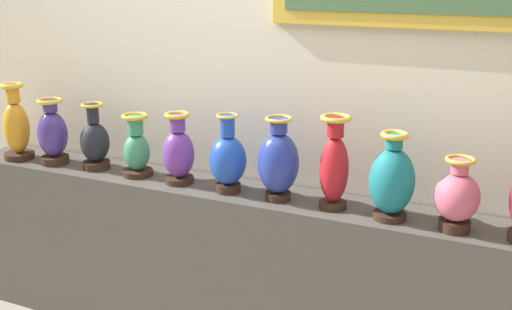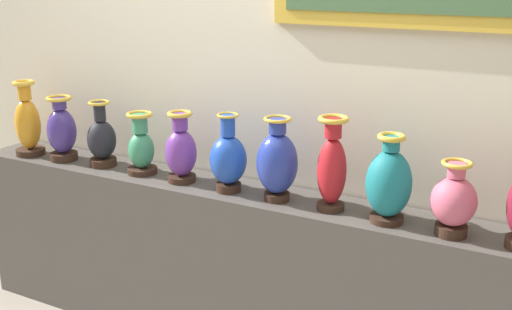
{
  "view_description": "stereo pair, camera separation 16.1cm",
  "coord_description": "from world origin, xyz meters",
  "px_view_note": "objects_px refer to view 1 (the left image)",
  "views": [
    {
      "loc": [
        1.14,
        -2.44,
        1.83
      ],
      "look_at": [
        0.0,
        0.0,
        1.01
      ],
      "focal_mm": 44.21,
      "sensor_mm": 36.0,
      "label": 1
    },
    {
      "loc": [
        1.28,
        -2.37,
        1.83
      ],
      "look_at": [
        0.0,
        0.0,
        1.01
      ],
      "focal_mm": 44.21,
      "sensor_mm": 36.0,
      "label": 2
    }
  ],
  "objects_px": {
    "vase_onyx": "(95,142)",
    "vase_violet": "(179,153)",
    "vase_rose": "(457,197)",
    "vase_indigo": "(53,134)",
    "vase_amber": "(16,127)",
    "vase_jade": "(137,149)",
    "vase_cobalt": "(278,162)",
    "vase_crimson": "(334,166)",
    "vase_sapphire": "(228,159)",
    "vase_teal": "(392,180)"
  },
  "relations": [
    {
      "from": "vase_onyx",
      "to": "vase_violet",
      "type": "bearing_deg",
      "value": -1.2
    },
    {
      "from": "vase_rose",
      "to": "vase_indigo",
      "type": "bearing_deg",
      "value": 179.5
    },
    {
      "from": "vase_amber",
      "to": "vase_jade",
      "type": "xyz_separation_m",
      "value": [
        0.74,
        0.03,
        -0.04
      ]
    },
    {
      "from": "vase_jade",
      "to": "vase_indigo",
      "type": "bearing_deg",
      "value": -177.7
    },
    {
      "from": "vase_jade",
      "to": "vase_violet",
      "type": "relative_size",
      "value": 0.9
    },
    {
      "from": "vase_violet",
      "to": "vase_cobalt",
      "type": "xyz_separation_m",
      "value": [
        0.51,
        -0.01,
        0.02
      ]
    },
    {
      "from": "vase_cobalt",
      "to": "vase_rose",
      "type": "xyz_separation_m",
      "value": [
        0.76,
        -0.02,
        -0.04
      ]
    },
    {
      "from": "vase_jade",
      "to": "vase_cobalt",
      "type": "distance_m",
      "value": 0.76
    },
    {
      "from": "vase_jade",
      "to": "vase_crimson",
      "type": "bearing_deg",
      "value": -0.71
    },
    {
      "from": "vase_indigo",
      "to": "vase_cobalt",
      "type": "bearing_deg",
      "value": 0.14
    },
    {
      "from": "vase_violet",
      "to": "vase_sapphire",
      "type": "xyz_separation_m",
      "value": [
        0.27,
        -0.01,
        0.0
      ]
    },
    {
      "from": "vase_violet",
      "to": "vase_cobalt",
      "type": "distance_m",
      "value": 0.51
    },
    {
      "from": "vase_sapphire",
      "to": "vase_cobalt",
      "type": "xyz_separation_m",
      "value": [
        0.25,
        0.0,
        0.02
      ]
    },
    {
      "from": "vase_amber",
      "to": "vase_violet",
      "type": "distance_m",
      "value": 0.98
    },
    {
      "from": "vase_amber",
      "to": "vase_violet",
      "type": "bearing_deg",
      "value": 1.46
    },
    {
      "from": "vase_amber",
      "to": "vase_indigo",
      "type": "height_order",
      "value": "vase_amber"
    },
    {
      "from": "vase_jade",
      "to": "vase_crimson",
      "type": "xyz_separation_m",
      "value": [
        1.01,
        -0.01,
        0.06
      ]
    },
    {
      "from": "vase_amber",
      "to": "vase_cobalt",
      "type": "xyz_separation_m",
      "value": [
        1.5,
        0.02,
        -0.0
      ]
    },
    {
      "from": "vase_onyx",
      "to": "vase_sapphire",
      "type": "height_order",
      "value": "vase_sapphire"
    },
    {
      "from": "vase_indigo",
      "to": "vase_cobalt",
      "type": "height_order",
      "value": "vase_cobalt"
    },
    {
      "from": "vase_jade",
      "to": "vase_crimson",
      "type": "distance_m",
      "value": 1.01
    },
    {
      "from": "vase_indigo",
      "to": "vase_onyx",
      "type": "height_order",
      "value": "vase_indigo"
    },
    {
      "from": "vase_indigo",
      "to": "vase_jade",
      "type": "height_order",
      "value": "vase_indigo"
    },
    {
      "from": "vase_sapphire",
      "to": "vase_jade",
      "type": "bearing_deg",
      "value": 177.83
    },
    {
      "from": "vase_amber",
      "to": "vase_violet",
      "type": "relative_size",
      "value": 1.19
    },
    {
      "from": "vase_jade",
      "to": "vase_teal",
      "type": "distance_m",
      "value": 1.26
    },
    {
      "from": "vase_rose",
      "to": "vase_crimson",
      "type": "bearing_deg",
      "value": 177.11
    },
    {
      "from": "vase_indigo",
      "to": "vase_violet",
      "type": "xyz_separation_m",
      "value": [
        0.75,
        0.01,
        -0.01
      ]
    },
    {
      "from": "vase_sapphire",
      "to": "vase_rose",
      "type": "distance_m",
      "value": 1.0
    },
    {
      "from": "vase_onyx",
      "to": "vase_cobalt",
      "type": "bearing_deg",
      "value": -1.06
    },
    {
      "from": "vase_jade",
      "to": "vase_sapphire",
      "type": "height_order",
      "value": "vase_sapphire"
    },
    {
      "from": "vase_teal",
      "to": "vase_onyx",
      "type": "bearing_deg",
      "value": 178.92
    },
    {
      "from": "vase_onyx",
      "to": "vase_teal",
      "type": "bearing_deg",
      "value": -1.08
    },
    {
      "from": "vase_amber",
      "to": "vase_crimson",
      "type": "xyz_separation_m",
      "value": [
        1.75,
        0.02,
        0.01
      ]
    },
    {
      "from": "vase_indigo",
      "to": "vase_crimson",
      "type": "distance_m",
      "value": 1.52
    },
    {
      "from": "vase_jade",
      "to": "vase_crimson",
      "type": "height_order",
      "value": "vase_crimson"
    },
    {
      "from": "vase_amber",
      "to": "vase_onyx",
      "type": "xyz_separation_m",
      "value": [
        0.48,
        0.04,
        -0.04
      ]
    },
    {
      "from": "vase_cobalt",
      "to": "vase_onyx",
      "type": "bearing_deg",
      "value": 178.94
    },
    {
      "from": "vase_amber",
      "to": "vase_rose",
      "type": "bearing_deg",
      "value": -0.1
    },
    {
      "from": "vase_violet",
      "to": "vase_cobalt",
      "type": "relative_size",
      "value": 0.91
    },
    {
      "from": "vase_jade",
      "to": "vase_rose",
      "type": "bearing_deg",
      "value": -1.44
    },
    {
      "from": "vase_violet",
      "to": "vase_teal",
      "type": "distance_m",
      "value": 1.01
    },
    {
      "from": "vase_jade",
      "to": "vase_cobalt",
      "type": "bearing_deg",
      "value": -1.3
    },
    {
      "from": "vase_amber",
      "to": "vase_onyx",
      "type": "bearing_deg",
      "value": 4.19
    },
    {
      "from": "vase_cobalt",
      "to": "vase_teal",
      "type": "distance_m",
      "value": 0.5
    },
    {
      "from": "vase_amber",
      "to": "vase_teal",
      "type": "distance_m",
      "value": 2.0
    },
    {
      "from": "vase_sapphire",
      "to": "vase_cobalt",
      "type": "height_order",
      "value": "vase_cobalt"
    },
    {
      "from": "vase_indigo",
      "to": "vase_teal",
      "type": "relative_size",
      "value": 0.94
    },
    {
      "from": "vase_violet",
      "to": "vase_rose",
      "type": "relative_size",
      "value": 1.15
    },
    {
      "from": "vase_indigo",
      "to": "vase_rose",
      "type": "bearing_deg",
      "value": -0.5
    }
  ]
}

